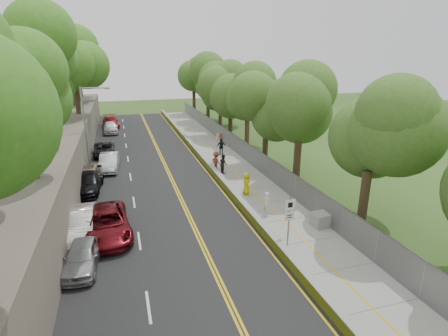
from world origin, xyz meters
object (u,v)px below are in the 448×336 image
(concrete_block, at_px, (322,219))
(car_2, at_px, (107,223))
(streetlight, at_px, (88,125))
(car_0, at_px, (82,256))
(signpost, at_px, (289,215))
(person_far, at_px, (221,147))
(construction_barrel, at_px, (218,137))
(painter_0, at_px, (246,183))
(car_1, at_px, (79,224))

(concrete_block, relative_size, car_2, 0.23)
(streetlight, distance_m, car_0, 16.44)
(signpost, distance_m, car_2, 10.97)
(streetlight, relative_size, person_far, 4.38)
(construction_barrel, xyz_separation_m, car_0, (-14.45, -25.14, 0.21))
(concrete_block, bearing_deg, person_far, 94.71)
(car_0, bearing_deg, streetlight, 96.58)
(streetlight, relative_size, signpost, 2.58)
(car_0, bearing_deg, signpost, 0.14)
(construction_barrel, height_order, concrete_block, construction_barrel)
(painter_0, bearing_deg, person_far, -4.74)
(car_2, height_order, painter_0, painter_0)
(car_2, xyz_separation_m, painter_0, (10.45, 3.81, 0.10))
(person_far, bearing_deg, painter_0, 100.85)
(streetlight, xyz_separation_m, car_2, (1.46, -12.75, -3.80))
(construction_barrel, xyz_separation_m, concrete_block, (-0.01, -24.61, -0.04))
(person_far, bearing_deg, car_2, 70.01)
(car_0, distance_m, car_1, 3.56)
(streetlight, bearing_deg, concrete_block, -46.30)
(concrete_block, xyz_separation_m, painter_0, (-2.84, 6.49, 0.45))
(car_0, height_order, person_far, person_far)
(car_1, xyz_separation_m, person_far, (13.40, 15.06, 0.10))
(car_0, relative_size, car_1, 0.81)
(car_0, relative_size, painter_0, 2.29)
(car_2, bearing_deg, car_0, -114.69)
(signpost, relative_size, car_2, 0.54)
(concrete_block, bearing_deg, signpost, -153.99)
(streetlight, xyz_separation_m, person_far, (13.26, 2.62, -3.68))
(car_0, distance_m, person_far, 22.66)
(painter_0, height_order, person_far, person_far)
(concrete_block, height_order, person_far, person_far)
(car_0, xyz_separation_m, painter_0, (11.60, 7.02, 0.21))
(car_1, xyz_separation_m, painter_0, (12.05, 3.49, 0.07))
(car_1, height_order, car_2, car_1)
(signpost, relative_size, concrete_block, 2.35)
(construction_barrel, distance_m, car_2, 25.65)
(construction_barrel, xyz_separation_m, person_far, (-1.50, -6.55, 0.43))
(car_1, distance_m, car_2, 1.63)
(painter_0, bearing_deg, car_0, 123.11)
(signpost, distance_m, painter_0, 8.14)
(car_1, xyz_separation_m, car_2, (1.60, -0.32, -0.02))
(signpost, bearing_deg, concrete_block, 26.01)
(construction_barrel, distance_m, car_0, 29.00)
(concrete_block, relative_size, car_1, 0.26)
(signpost, height_order, car_0, signpost)
(car_2, bearing_deg, construction_barrel, 53.80)
(car_2, relative_size, person_far, 3.17)
(concrete_block, xyz_separation_m, car_1, (-14.89, 3.00, 0.38))
(car_0, xyz_separation_m, person_far, (12.95, 18.59, 0.23))
(car_1, bearing_deg, painter_0, 15.65)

